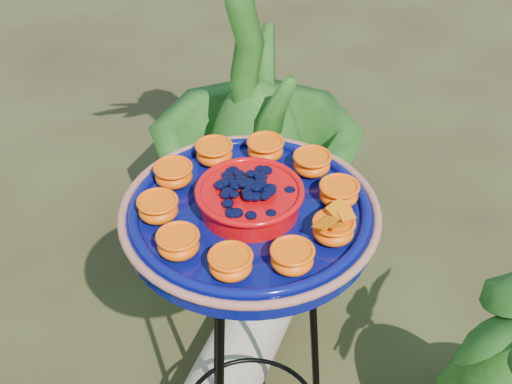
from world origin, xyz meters
The scene contains 4 objects.
tripod_stand centered at (0.08, -0.01, 0.50)m, with size 0.39×0.39×0.82m.
feeder_dish centered at (0.08, -0.01, 0.86)m, with size 0.54×0.54×0.10m.
driftwood_log centered at (0.28, 0.18, 0.09)m, with size 0.18×0.18×0.55m, color tan.
shrub_back_right centered at (0.79, 0.46, 0.57)m, with size 0.63×0.63×1.13m, color #194712.
Camera 1 is at (-0.66, -0.52, 1.62)m, focal length 50.00 mm.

